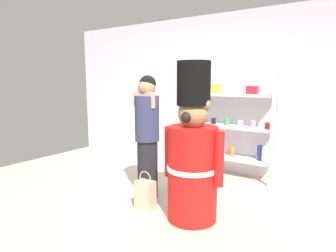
{
  "coord_description": "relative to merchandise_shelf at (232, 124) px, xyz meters",
  "views": [
    {
      "loc": [
        2.1,
        -2.4,
        1.52
      ],
      "look_at": [
        0.2,
        0.42,
        1.0
      ],
      "focal_mm": 31.38,
      "sensor_mm": 36.0,
      "label": 1
    }
  ],
  "objects": [
    {
      "name": "ground_plane",
      "position": [
        -0.38,
        -1.98,
        -0.84
      ],
      "size": [
        6.4,
        6.4,
        0.0
      ],
      "primitive_type": "plane",
      "color": "beige"
    },
    {
      "name": "back_wall",
      "position": [
        -0.38,
        0.22,
        0.46
      ],
      "size": [
        6.4,
        0.12,
        2.6
      ],
      "primitive_type": "cube",
      "color": "silver",
      "rests_on": "ground_plane"
    },
    {
      "name": "merchandise_shelf",
      "position": [
        0.0,
        0.0,
        0.0
      ],
      "size": [
        1.36,
        0.35,
        1.68
      ],
      "color": "white",
      "rests_on": "ground_plane"
    },
    {
      "name": "teddy_bear_guard",
      "position": [
        0.22,
        -1.67,
        -0.12
      ],
      "size": [
        0.72,
        0.56,
        1.73
      ],
      "color": "red",
      "rests_on": "ground_plane"
    },
    {
      "name": "person_shopper",
      "position": [
        -0.58,
        -1.45,
        0.01
      ],
      "size": [
        0.33,
        0.31,
        1.59
      ],
      "color": "black",
      "rests_on": "ground_plane"
    },
    {
      "name": "shopping_bag",
      "position": [
        -0.36,
        -1.77,
        -0.66
      ],
      "size": [
        0.22,
        0.16,
        0.47
      ],
      "color": "#C1AD89",
      "rests_on": "ground_plane"
    }
  ]
}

